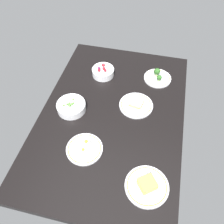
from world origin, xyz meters
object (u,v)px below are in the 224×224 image
at_px(plate_eggs, 85,148).
at_px(bowl_peas, 71,106).
at_px(plate_cheese, 147,186).
at_px(bowl_berries, 103,72).
at_px(plate_sandwich, 136,105).
at_px(plate_broccoli, 158,77).

distance_m(plate_eggs, bowl_peas, 0.29).
bearing_deg(plate_eggs, plate_cheese, 69.62).
xyz_separation_m(bowl_berries, bowl_peas, (0.33, -0.10, -0.00)).
bearing_deg(bowl_berries, plate_cheese, 29.11).
bearing_deg(plate_eggs, plate_sandwich, 149.49).
xyz_separation_m(plate_cheese, bowl_berries, (-0.70, -0.39, 0.01)).
relative_size(bowl_berries, plate_broccoli, 0.83).
bearing_deg(bowl_berries, plate_sandwich, 49.49).
relative_size(plate_cheese, plate_eggs, 1.08).
height_order(plate_sandwich, plate_eggs, plate_eggs).
distance_m(plate_cheese, plate_sandwich, 0.50).
xyz_separation_m(bowl_berries, plate_eggs, (0.57, 0.05, -0.02)).
bearing_deg(bowl_peas, bowl_berries, 162.77).
relative_size(plate_eggs, bowl_peas, 1.12).
bearing_deg(plate_broccoli, plate_eggs, -26.18).
relative_size(bowl_berries, plate_eggs, 0.77).
height_order(bowl_berries, bowl_peas, bowl_berries).
bearing_deg(bowl_peas, plate_sandwich, 107.12).
distance_m(bowl_berries, bowl_peas, 0.35).
distance_m(plate_cheese, plate_broccoli, 0.74).
xyz_separation_m(plate_cheese, plate_broccoli, (-0.74, -0.03, 0.00)).
xyz_separation_m(plate_sandwich, plate_broccoli, (-0.27, 0.10, 0.01)).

